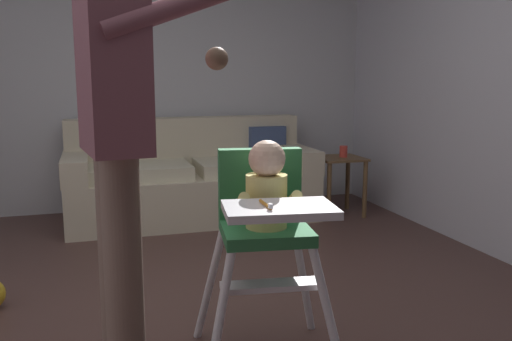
{
  "coord_description": "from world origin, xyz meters",
  "views": [
    {
      "loc": [
        -0.39,
        -2.4,
        1.22
      ],
      "look_at": [
        0.3,
        -0.1,
        0.81
      ],
      "focal_mm": 38.47,
      "sensor_mm": 36.0,
      "label": 1
    }
  ],
  "objects_px": {
    "high_chair": "(266,211)",
    "side_table": "(339,173)",
    "sippy_cup": "(343,151)",
    "adult_standing": "(116,137)",
    "couch": "(192,180)"
  },
  "relations": [
    {
      "from": "couch",
      "to": "sippy_cup",
      "type": "height_order",
      "value": "couch"
    },
    {
      "from": "adult_standing",
      "to": "side_table",
      "type": "relative_size",
      "value": 3.4
    },
    {
      "from": "high_chair",
      "to": "sippy_cup",
      "type": "relative_size",
      "value": 9.77
    },
    {
      "from": "couch",
      "to": "high_chair",
      "type": "xyz_separation_m",
      "value": [
        -0.14,
        -2.55,
        0.34
      ]
    },
    {
      "from": "couch",
      "to": "adult_standing",
      "type": "xyz_separation_m",
      "value": [
        -0.73,
        -2.63,
        0.68
      ]
    },
    {
      "from": "adult_standing",
      "to": "side_table",
      "type": "bearing_deg",
      "value": 41.68
    },
    {
      "from": "adult_standing",
      "to": "couch",
      "type": "bearing_deg",
      "value": 66.55
    },
    {
      "from": "side_table",
      "to": "sippy_cup",
      "type": "height_order",
      "value": "sippy_cup"
    },
    {
      "from": "couch",
      "to": "sippy_cup",
      "type": "distance_m",
      "value": 1.36
    },
    {
      "from": "high_chair",
      "to": "side_table",
      "type": "relative_size",
      "value": 1.88
    },
    {
      "from": "high_chair",
      "to": "couch",
      "type": "bearing_deg",
      "value": -175.37
    },
    {
      "from": "sippy_cup",
      "to": "couch",
      "type": "bearing_deg",
      "value": 168.12
    },
    {
      "from": "high_chair",
      "to": "adult_standing",
      "type": "distance_m",
      "value": 0.68
    },
    {
      "from": "couch",
      "to": "adult_standing",
      "type": "distance_m",
      "value": 2.81
    },
    {
      "from": "high_chair",
      "to": "adult_standing",
      "type": "xyz_separation_m",
      "value": [
        -0.59,
        -0.08,
        0.33
      ]
    }
  ]
}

